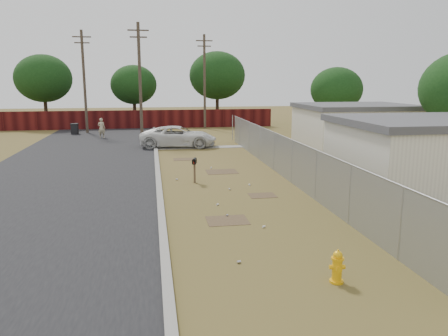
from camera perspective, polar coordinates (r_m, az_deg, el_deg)
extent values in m
plane|color=brown|center=(19.80, 0.23, -2.29)|extent=(120.00, 120.00, 0.00)
cube|color=black|center=(27.70, -18.16, 1.10)|extent=(9.00, 60.00, 0.02)
cube|color=#99968E|center=(27.36, -8.82, 1.52)|extent=(0.25, 60.00, 0.12)
cube|color=#99968E|center=(30.99, -3.35, 2.70)|extent=(6.20, 1.00, 0.03)
cylinder|color=#95979D|center=(12.37, 22.08, -6.78)|extent=(0.06, 0.06, 2.00)
cylinder|color=#95979D|center=(14.90, 16.10, -3.37)|extent=(0.06, 0.06, 2.00)
cylinder|color=#95979D|center=(17.57, 11.93, -0.96)|extent=(0.06, 0.06, 2.00)
cylinder|color=#95979D|center=(20.33, 8.88, 0.82)|extent=(0.06, 0.06, 2.00)
cylinder|color=#95979D|center=(23.16, 6.56, 2.16)|extent=(0.06, 0.06, 2.00)
cylinder|color=#95979D|center=(26.02, 4.75, 3.21)|extent=(0.06, 0.06, 2.00)
cylinder|color=#95979D|center=(28.91, 3.30, 4.05)|extent=(0.06, 0.06, 2.00)
cylinder|color=#95979D|center=(31.82, 2.11, 4.73)|extent=(0.06, 0.06, 2.00)
cylinder|color=#95979D|center=(34.75, 1.11, 5.30)|extent=(0.06, 0.06, 2.00)
cylinder|color=#95979D|center=(21.12, 8.11, 3.98)|extent=(0.04, 26.00, 0.04)
cube|color=gray|center=(21.27, 8.04, 1.31)|extent=(0.01, 26.00, 2.00)
cube|color=black|center=(21.42, 8.14, -0.53)|extent=(0.03, 26.00, 0.60)
cube|color=#4F1211|center=(44.21, -13.08, 6.18)|extent=(30.00, 0.12, 1.80)
cylinder|color=#44372D|center=(34.98, -10.90, 10.88)|extent=(0.24, 0.24, 9.00)
cube|color=#44372D|center=(35.17, -11.15, 17.24)|extent=(1.60, 0.10, 0.10)
cube|color=#44372D|center=(35.12, -11.12, 16.43)|extent=(1.30, 0.10, 0.10)
cylinder|color=#44372D|center=(41.37, -17.77, 10.60)|extent=(0.24, 0.24, 9.00)
cube|color=#44372D|center=(41.54, -18.11, 15.97)|extent=(1.60, 0.10, 0.10)
cube|color=#44372D|center=(41.49, -18.07, 15.29)|extent=(1.30, 0.10, 0.10)
cylinder|color=#44372D|center=(43.29, -2.55, 11.13)|extent=(0.24, 0.24, 9.00)
cube|color=#44372D|center=(43.45, -2.60, 16.28)|extent=(1.60, 0.10, 0.10)
cube|color=#44372D|center=(43.41, -2.59, 15.62)|extent=(1.30, 0.10, 0.10)
cube|color=silver|center=(21.18, 26.02, 1.31)|extent=(8.00, 6.00, 2.80)
cube|color=#49494E|center=(20.99, 26.38, 5.48)|extent=(8.32, 6.24, 0.30)
cube|color=silver|center=(31.33, 16.68, 4.89)|extent=(7.00, 6.00, 2.80)
cube|color=#49494E|center=(31.21, 16.84, 7.72)|extent=(7.28, 6.24, 0.30)
cylinder|color=#2F2115|center=(49.25, -22.23, 7.01)|extent=(0.36, 0.36, 3.30)
ellipsoid|color=black|center=(49.16, -22.52, 10.76)|extent=(5.70, 5.70, 4.84)
cylinder|color=#2F2115|center=(49.11, -11.59, 7.35)|extent=(0.36, 0.36, 2.86)
ellipsoid|color=black|center=(49.00, -11.72, 10.61)|extent=(4.94, 4.94, 4.20)
cylinder|color=#2F2115|center=(48.60, -0.88, 7.93)|extent=(0.36, 0.36, 3.52)
ellipsoid|color=black|center=(48.51, -0.90, 11.99)|extent=(6.08, 6.08, 5.17)
cylinder|color=#2F2115|center=(40.52, 14.30, 6.27)|extent=(0.36, 0.36, 2.64)
ellipsoid|color=black|center=(40.39, 14.48, 9.92)|extent=(4.56, 4.56, 3.88)
cylinder|color=#EEAD0C|center=(10.95, 14.47, -14.12)|extent=(0.37, 0.37, 0.06)
cylinder|color=#EEAD0C|center=(10.83, 14.55, -12.73)|extent=(0.26, 0.26, 0.56)
cylinder|color=#EEAD0C|center=(10.72, 14.62, -11.36)|extent=(0.34, 0.34, 0.05)
sphere|color=#EEAD0C|center=(10.70, 14.64, -10.98)|extent=(0.25, 0.25, 0.22)
cylinder|color=#EEAD0C|center=(10.65, 14.68, -10.40)|extent=(0.04, 0.04, 0.06)
cylinder|color=#EEAD0C|center=(10.77, 13.86, -12.45)|extent=(0.11, 0.12, 0.11)
cylinder|color=#EEAD0C|center=(10.84, 15.27, -12.36)|extent=(0.11, 0.12, 0.11)
cylinder|color=#EEAD0C|center=(10.69, 14.77, -12.69)|extent=(0.15, 0.13, 0.14)
cube|color=brown|center=(20.28, -3.86, -0.60)|extent=(0.10, 0.10, 0.96)
cube|color=black|center=(20.18, -3.88, 0.82)|extent=(0.27, 0.49, 0.17)
cylinder|color=black|center=(20.16, -3.88, 1.06)|extent=(0.27, 0.49, 0.17)
cube|color=red|center=(19.94, -3.97, 0.68)|extent=(0.03, 0.04, 0.10)
imported|color=silver|center=(31.36, -5.98, 4.11)|extent=(5.65, 3.14, 1.50)
imported|color=tan|center=(37.43, -15.71, 5.05)|extent=(0.66, 0.49, 1.66)
cube|color=black|center=(40.85, -18.92, 4.82)|extent=(0.59, 0.59, 0.90)
cube|color=black|center=(40.80, -18.96, 5.47)|extent=(0.65, 0.65, 0.07)
cylinder|color=black|center=(40.55, -18.59, 4.29)|extent=(0.06, 0.19, 0.19)
cylinder|color=silver|center=(14.27, 5.20, -7.64)|extent=(0.12, 0.11, 0.07)
cylinder|color=silver|center=(15.36, 0.39, -6.19)|extent=(0.12, 0.12, 0.07)
cylinder|color=silver|center=(19.80, 3.35, -2.19)|extent=(0.07, 0.10, 0.07)
cylinder|color=silver|center=(11.62, 1.94, -12.15)|extent=(0.11, 0.09, 0.07)
cylinder|color=silver|center=(23.62, -1.70, 0.04)|extent=(0.10, 0.12, 0.07)
cylinder|color=silver|center=(18.96, 0.75, -2.78)|extent=(0.08, 0.11, 0.07)
cylinder|color=silver|center=(20.96, -6.20, -1.48)|extent=(0.11, 0.08, 0.07)
cylinder|color=silver|center=(16.67, -0.86, -4.78)|extent=(0.12, 0.12, 0.07)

